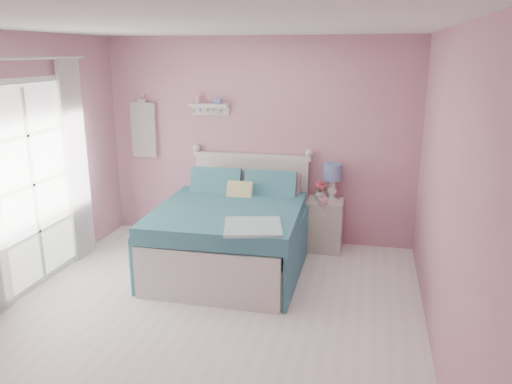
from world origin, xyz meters
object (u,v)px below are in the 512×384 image
at_px(teacup, 323,201).
at_px(vase, 320,194).
at_px(nightstand, 324,225).
at_px(bed, 233,233).
at_px(table_lamp, 333,174).

bearing_deg(teacup, vase, 105.31).
bearing_deg(vase, nightstand, -25.20).
bearing_deg(nightstand, bed, -142.31).
bearing_deg(nightstand, vase, 154.80).
relative_size(bed, vase, 14.48).
bearing_deg(bed, teacup, 29.24).
relative_size(nightstand, teacup, 5.71).
distance_m(bed, vase, 1.24).
height_order(table_lamp, teacup, table_lamp).
bearing_deg(teacup, table_lamp, 71.21).
relative_size(table_lamp, vase, 3.26).
bearing_deg(vase, bed, -139.20).
relative_size(nightstand, vase, 4.64).
height_order(nightstand, vase, vase).
relative_size(bed, teacup, 17.81).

